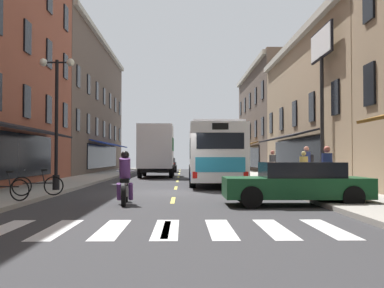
{
  "coord_description": "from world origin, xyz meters",
  "views": [
    {
      "loc": [
        0.34,
        -19.68,
        1.45
      ],
      "look_at": [
        0.79,
        3.91,
        2.12
      ],
      "focal_mm": 44.5,
      "sensor_mm": 36.0,
      "label": 1
    }
  ],
  "objects_px": {
    "pedestrian_near": "(307,165)",
    "pedestrian_mid": "(327,170)",
    "pedestrian_rear": "(304,169)",
    "pedestrian_far": "(273,166)",
    "street_lamp_twin": "(57,117)",
    "box_truck": "(157,151)",
    "transit_bus": "(213,154)",
    "sedan_near": "(166,165)",
    "bicycle_mid": "(38,185)",
    "billboard_sign": "(322,63)",
    "sedan_mid": "(297,183)",
    "motorcycle_rider": "(125,181)",
    "bicycle_near": "(4,189)"
  },
  "relations": [
    {
      "from": "sedan_mid",
      "to": "street_lamp_twin",
      "type": "bearing_deg",
      "value": 149.61
    },
    {
      "from": "sedan_mid",
      "to": "pedestrian_far",
      "type": "relative_size",
      "value": 2.55
    },
    {
      "from": "transit_bus",
      "to": "bicycle_mid",
      "type": "bearing_deg",
      "value": -123.85
    },
    {
      "from": "motorcycle_rider",
      "to": "pedestrian_rear",
      "type": "height_order",
      "value": "pedestrian_rear"
    },
    {
      "from": "pedestrian_near",
      "to": "pedestrian_rear",
      "type": "xyz_separation_m",
      "value": [
        -0.49,
        -1.37,
        -0.17
      ]
    },
    {
      "from": "pedestrian_far",
      "to": "bicycle_near",
      "type": "bearing_deg",
      "value": 25.78
    },
    {
      "from": "sedan_mid",
      "to": "pedestrian_near",
      "type": "distance_m",
      "value": 7.87
    },
    {
      "from": "pedestrian_near",
      "to": "pedestrian_far",
      "type": "distance_m",
      "value": 3.49
    },
    {
      "from": "street_lamp_twin",
      "to": "box_truck",
      "type": "bearing_deg",
      "value": 78.36
    },
    {
      "from": "pedestrian_mid",
      "to": "bicycle_near",
      "type": "bearing_deg",
      "value": 163.32
    },
    {
      "from": "transit_bus",
      "to": "sedan_near",
      "type": "relative_size",
      "value": 2.81
    },
    {
      "from": "sedan_mid",
      "to": "street_lamp_twin",
      "type": "relative_size",
      "value": 0.81
    },
    {
      "from": "pedestrian_mid",
      "to": "street_lamp_twin",
      "type": "bearing_deg",
      "value": 136.44
    },
    {
      "from": "motorcycle_rider",
      "to": "pedestrian_near",
      "type": "bearing_deg",
      "value": 43.14
    },
    {
      "from": "sedan_near",
      "to": "motorcycle_rider",
      "type": "xyz_separation_m",
      "value": [
        -0.15,
        -32.39,
        -0.01
      ]
    },
    {
      "from": "bicycle_near",
      "to": "bicycle_mid",
      "type": "xyz_separation_m",
      "value": [
        0.44,
        1.92,
        0.0
      ]
    },
    {
      "from": "billboard_sign",
      "to": "pedestrian_rear",
      "type": "relative_size",
      "value": 4.77
    },
    {
      "from": "transit_bus",
      "to": "sedan_near",
      "type": "distance_m",
      "value": 21.13
    },
    {
      "from": "transit_bus",
      "to": "billboard_sign",
      "type": "bearing_deg",
      "value": -35.79
    },
    {
      "from": "bicycle_near",
      "to": "street_lamp_twin",
      "type": "height_order",
      "value": "street_lamp_twin"
    },
    {
      "from": "transit_bus",
      "to": "sedan_near",
      "type": "bearing_deg",
      "value": 99.04
    },
    {
      "from": "billboard_sign",
      "to": "pedestrian_near",
      "type": "relative_size",
      "value": 4.13
    },
    {
      "from": "transit_bus",
      "to": "sedan_near",
      "type": "xyz_separation_m",
      "value": [
        -3.32,
        20.85,
        -0.93
      ]
    },
    {
      "from": "billboard_sign",
      "to": "pedestrian_far",
      "type": "height_order",
      "value": "billboard_sign"
    },
    {
      "from": "transit_bus",
      "to": "pedestrian_mid",
      "type": "height_order",
      "value": "transit_bus"
    },
    {
      "from": "box_truck",
      "to": "bicycle_near",
      "type": "xyz_separation_m",
      "value": [
        -3.5,
        -20.59,
        -1.41
      ]
    },
    {
      "from": "pedestrian_far",
      "to": "street_lamp_twin",
      "type": "relative_size",
      "value": 0.32
    },
    {
      "from": "box_truck",
      "to": "sedan_mid",
      "type": "bearing_deg",
      "value": -75.45
    },
    {
      "from": "pedestrian_near",
      "to": "pedestrian_mid",
      "type": "relative_size",
      "value": 1.07
    },
    {
      "from": "transit_bus",
      "to": "pedestrian_far",
      "type": "bearing_deg",
      "value": -19.8
    },
    {
      "from": "pedestrian_mid",
      "to": "billboard_sign",
      "type": "bearing_deg",
      "value": 49.0
    },
    {
      "from": "transit_bus",
      "to": "street_lamp_twin",
      "type": "distance_m",
      "value": 9.84
    },
    {
      "from": "bicycle_mid",
      "to": "pedestrian_mid",
      "type": "xyz_separation_m",
      "value": [
        9.93,
        -0.24,
        0.51
      ]
    },
    {
      "from": "bicycle_near",
      "to": "transit_bus",
      "type": "bearing_deg",
      "value": 59.06
    },
    {
      "from": "sedan_mid",
      "to": "pedestrian_near",
      "type": "bearing_deg",
      "value": 73.09
    },
    {
      "from": "transit_bus",
      "to": "box_truck",
      "type": "bearing_deg",
      "value": 112.35
    },
    {
      "from": "pedestrian_far",
      "to": "street_lamp_twin",
      "type": "distance_m",
      "value": 11.7
    },
    {
      "from": "sedan_mid",
      "to": "pedestrian_rear",
      "type": "relative_size",
      "value": 2.73
    },
    {
      "from": "box_truck",
      "to": "pedestrian_rear",
      "type": "distance_m",
      "value": 16.29
    },
    {
      "from": "pedestrian_near",
      "to": "box_truck",
      "type": "bearing_deg",
      "value": 2.86
    },
    {
      "from": "sedan_near",
      "to": "sedan_mid",
      "type": "xyz_separation_m",
      "value": [
        5.1,
        -32.83,
        -0.05
      ]
    },
    {
      "from": "box_truck",
      "to": "street_lamp_twin",
      "type": "xyz_separation_m",
      "value": [
        -3.23,
        -15.69,
        1.19
      ]
    },
    {
      "from": "pedestrian_near",
      "to": "pedestrian_far",
      "type": "relative_size",
      "value": 1.08
    },
    {
      "from": "billboard_sign",
      "to": "pedestrian_mid",
      "type": "height_order",
      "value": "billboard_sign"
    },
    {
      "from": "sedan_near",
      "to": "bicycle_mid",
      "type": "height_order",
      "value": "sedan_near"
    },
    {
      "from": "billboard_sign",
      "to": "pedestrian_rear",
      "type": "xyz_separation_m",
      "value": [
        -1.46,
        -2.2,
        -5.07
      ]
    },
    {
      "from": "transit_bus",
      "to": "street_lamp_twin",
      "type": "xyz_separation_m",
      "value": [
        -6.83,
        -6.93,
        1.45
      ]
    },
    {
      "from": "billboard_sign",
      "to": "pedestrian_far",
      "type": "bearing_deg",
      "value": 127.54
    },
    {
      "from": "billboard_sign",
      "to": "sedan_mid",
      "type": "xyz_separation_m",
      "value": [
        -3.26,
        -8.35,
        -5.35
      ]
    },
    {
      "from": "pedestrian_rear",
      "to": "motorcycle_rider",
      "type": "bearing_deg",
      "value": 150.27
    }
  ]
}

